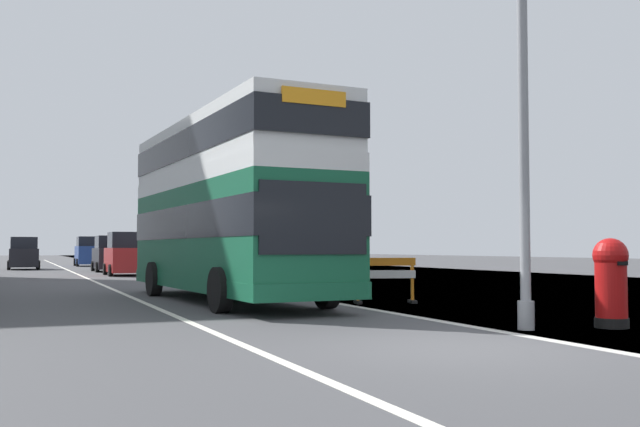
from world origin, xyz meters
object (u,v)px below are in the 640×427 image
Objects in this scene: double_decker_bus at (229,206)px; car_receding_mid at (110,255)px; lamppost_foreground at (523,109)px; car_oncoming_near at (126,255)px; car_far_side at (88,252)px; roadworks_barrier at (385,275)px; car_receding_far at (24,254)px; red_pillar_postbox at (611,278)px.

double_decker_bus is 26.50m from car_receding_mid.
double_decker_bus is 9.16m from lamppost_foreground.
lamppost_foreground is at bearing -84.11° from car_oncoming_near.
lamppost_foreground is 1.87× the size of car_receding_mid.
car_far_side is (-0.05, 40.71, -1.46)m from double_decker_bus.
car_receding_mid is at bearing 94.80° from lamppost_foreground.
car_oncoming_near is 0.90× the size of car_receding_mid.
car_far_side reaches higher than roadworks_barrier.
car_far_side is (-3.00, 49.29, -2.77)m from lamppost_foreground.
lamppost_foreground reaches higher than car_oncoming_near.
car_receding_mid reaches higher than car_receding_far.
car_receding_mid reaches higher than red_pillar_postbox.
red_pillar_postbox reaches higher than roadworks_barrier.
car_receding_mid is 1.05× the size of car_far_side.
double_decker_bus is 40.74m from car_far_side.
car_far_side is (-3.54, 43.02, 0.35)m from roadworks_barrier.
car_far_side reaches higher than car_oncoming_near.
car_receding_far reaches higher than roadworks_barrier.
car_receding_far is at bearing 109.67° from car_oncoming_near.
car_far_side is at bearing 58.31° from car_receding_far.
red_pillar_postbox is 35.64m from car_receding_mid.
red_pillar_postbox is 0.38× the size of car_far_side.
car_far_side is at bearing 93.48° from lamppost_foreground.
double_decker_bus is 2.51× the size of car_receding_mid.
roadworks_barrier is (3.49, -2.31, -1.81)m from double_decker_bus.
car_oncoming_near is 20.98m from car_far_side.
lamppost_foreground is 1.96× the size of car_far_side.
car_oncoming_near is (-3.47, 22.04, 0.31)m from roadworks_barrier.
car_receding_mid reaches higher than roadworks_barrier.
red_pillar_postbox is (1.61, -0.32, -2.97)m from lamppost_foreground.
double_decker_bus reaches higher than car_receding_far.
car_far_side reaches higher than car_receding_mid.
lamppost_foreground reaches higher than car_receding_far.
car_oncoming_near reaches higher than red_pillar_postbox.
double_decker_bus is at bearing -81.83° from car_receding_far.
lamppost_foreground is (2.94, -8.58, 1.31)m from double_decker_bus.
car_oncoming_near reaches higher than roadworks_barrier.
car_oncoming_near is at bearing -89.83° from car_receding_mid.
roadworks_barrier is at bearing -33.53° from double_decker_bus.
lamppost_foreground is 5.01× the size of roadworks_barrier.
roadworks_barrier is at bearing -85.30° from car_far_side.
double_decker_bus is at bearing 117.08° from red_pillar_postbox.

